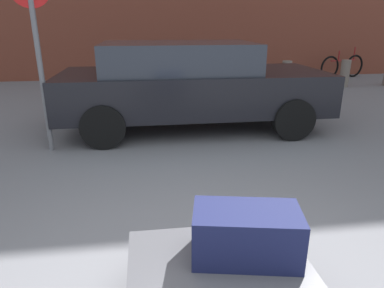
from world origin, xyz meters
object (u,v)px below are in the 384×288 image
object	(u,v)px
parked_car	(190,83)
no_parking_sign	(37,43)
bollard_kerb_mid	(286,75)
bollard_kerb_near	(241,76)
bollard_kerb_far	(345,74)
duffel_bag_navy_rear_left	(246,234)
luggage_cart	(219,273)
bicycle_leaning	(342,66)

from	to	relation	value
parked_car	no_parking_sign	size ratio (longest dim) A/B	1.81
no_parking_sign	bollard_kerb_mid	bearing A→B (deg)	38.98
parked_car	no_parking_sign	distance (m)	2.37
parked_car	bollard_kerb_near	distance (m)	3.85
parked_car	bollard_kerb_far	world-z (taller)	parked_car
bollard_kerb_mid	bollard_kerb_far	bearing A→B (deg)	0.00
duffel_bag_navy_rear_left	bollard_kerb_mid	world-z (taller)	bollard_kerb_mid
luggage_cart	no_parking_sign	size ratio (longest dim) A/B	0.46
parked_car	bicycle_leaning	size ratio (longest dim) A/B	2.51
bicycle_leaning	bollard_kerb_near	bearing A→B (deg)	-157.71
bicycle_leaning	bollard_kerb_far	xyz separation A→B (m)	(-0.83, -1.55, -0.00)
duffel_bag_navy_rear_left	no_parking_sign	xyz separation A→B (m)	(-1.92, 3.13, 0.97)
parked_car	bicycle_leaning	world-z (taller)	parked_car
luggage_cart	parked_car	size ratio (longest dim) A/B	0.26
bollard_kerb_near	bollard_kerb_far	xyz separation A→B (m)	(2.97, 0.00, 0.00)
duffel_bag_navy_rear_left	parked_car	xyz separation A→B (m)	(0.18, 3.96, 0.26)
luggage_cart	duffel_bag_navy_rear_left	size ratio (longest dim) A/B	1.70
bicycle_leaning	bollard_kerb_mid	world-z (taller)	bicycle_leaning
bollard_kerb_far	bollard_kerb_near	bearing A→B (deg)	180.00
luggage_cart	bollard_kerb_mid	bearing A→B (deg)	64.97
bicycle_leaning	bollard_kerb_far	distance (m)	1.76
luggage_cart	bicycle_leaning	bearing A→B (deg)	56.20
parked_car	bollard_kerb_near	xyz separation A→B (m)	(1.83, 3.37, -0.39)
parked_car	bollard_kerb_mid	distance (m)	4.59
parked_car	luggage_cart	bearing A→B (deg)	-95.01
duffel_bag_navy_rear_left	bicycle_leaning	size ratio (longest dim) A/B	0.38
bollard_kerb_mid	bollard_kerb_far	size ratio (longest dim) A/B	1.00
luggage_cart	no_parking_sign	xyz separation A→B (m)	(-1.75, 3.17, 1.21)
parked_car	bollard_kerb_mid	bearing A→B (deg)	47.43
duffel_bag_navy_rear_left	bicycle_leaning	bearing A→B (deg)	68.13
luggage_cart	bollard_kerb_mid	size ratio (longest dim) A/B	1.49
duffel_bag_navy_rear_left	bollard_kerb_mid	xyz separation A→B (m)	(3.27, 7.33, -0.13)
duffel_bag_navy_rear_left	bollard_kerb_far	xyz separation A→B (m)	(4.98, 7.33, -0.13)
bollard_kerb_mid	no_parking_sign	xyz separation A→B (m)	(-5.19, -4.20, 1.10)
bicycle_leaning	bollard_kerb_mid	bearing A→B (deg)	-148.46
bollard_kerb_mid	bicycle_leaning	bearing A→B (deg)	31.54
parked_car	bollard_kerb_far	distance (m)	5.88
parked_car	bollard_kerb_near	world-z (taller)	parked_car
bollard_kerb_mid	bollard_kerb_far	xyz separation A→B (m)	(1.71, 0.00, 0.00)
bollard_kerb_far	luggage_cart	bearing A→B (deg)	-124.93
bollard_kerb_near	bollard_kerb_mid	xyz separation A→B (m)	(1.26, 0.00, 0.00)
luggage_cart	bicycle_leaning	xyz separation A→B (m)	(5.98, 8.93, 0.10)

